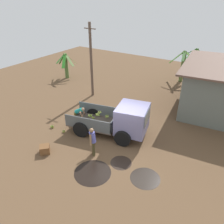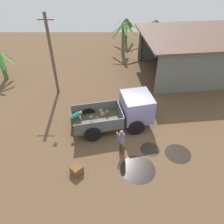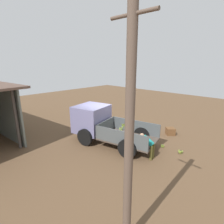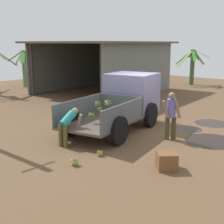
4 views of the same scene
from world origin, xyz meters
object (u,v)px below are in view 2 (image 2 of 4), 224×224
Objects in this scene: person_foreground_visitor at (122,141)px; wooden_crate_0 at (77,170)px; utility_pole at (52,56)px; banana_bunch_on_ground_0 at (55,143)px; person_worker_loading at (75,118)px; banana_bunch_on_ground_1 at (72,143)px; cargo_truck at (129,110)px.

person_foreground_visitor reaches higher than wooden_crate_0.
utility_pole is 23.11× the size of banana_bunch_on_ground_0.
utility_pole reaches higher than person_worker_loading.
banana_bunch_on_ground_0 is 1.10× the size of banana_bunch_on_ground_1.
cargo_truck reaches higher than person_worker_loading.
person_foreground_visitor reaches higher than banana_bunch_on_ground_0.
utility_pole is 8.08m from wooden_crate_0.
person_worker_loading is 4.72× the size of banana_bunch_on_ground_0.
person_worker_loading is 3.44m from wooden_crate_0.
wooden_crate_0 reaches higher than banana_bunch_on_ground_1.
utility_pole is at bearing 99.10° from banana_bunch_on_ground_0.
cargo_truck is 6.48m from utility_pole.
banana_bunch_on_ground_0 is at bearing -179.29° from banana_bunch_on_ground_1.
person_foreground_visitor is at bearing -13.23° from banana_bunch_on_ground_1.
utility_pole is at bearing 108.85° from banana_bunch_on_ground_1.
banana_bunch_on_ground_0 is (-3.69, 0.63, -0.79)m from person_foreground_visitor.
banana_bunch_on_ground_0 is at bearing -170.11° from cargo_truck.
cargo_truck is 20.16× the size of banana_bunch_on_ground_0.
person_worker_loading reaches higher than banana_bunch_on_ground_0.
cargo_truck is at bearing 53.04° from wooden_crate_0.
cargo_truck is 4.65m from banana_bunch_on_ground_0.
person_foreground_visitor reaches higher than banana_bunch_on_ground_1.
utility_pole is at bearing 131.96° from cargo_truck.
person_foreground_visitor is (-0.52, -2.36, -0.18)m from cargo_truck.
person_foreground_visitor is 3.83m from banana_bunch_on_ground_0.
person_foreground_visitor is 6.60× the size of banana_bunch_on_ground_0.
wooden_crate_0 is (-2.22, -1.29, -0.68)m from person_foreground_visitor.
person_worker_loading is at bearing 172.33° from cargo_truck.
cargo_truck is at bearing -140.68° from person_foreground_visitor.
person_foreground_visitor is 2.66m from wooden_crate_0.
person_worker_loading is at bearing -76.10° from person_foreground_visitor.
banana_bunch_on_ground_1 is at bearing -51.54° from person_foreground_visitor.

